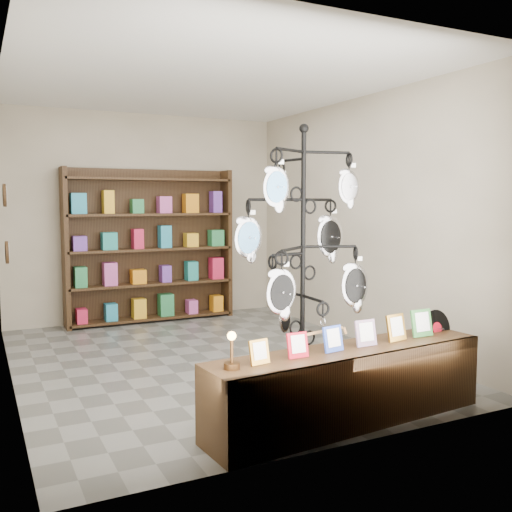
% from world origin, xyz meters
% --- Properties ---
extents(ground, '(5.00, 5.00, 0.00)m').
position_xyz_m(ground, '(0.00, 0.00, 0.00)').
color(ground, slate).
rests_on(ground, ground).
extents(room_envelope, '(5.00, 5.00, 5.00)m').
position_xyz_m(room_envelope, '(0.00, 0.00, 1.85)').
color(room_envelope, beige).
rests_on(room_envelope, ground).
extents(display_tree, '(1.20, 1.11, 2.36)m').
position_xyz_m(display_tree, '(0.14, -1.74, 1.36)').
color(display_tree, black).
rests_on(display_tree, ground).
extents(front_shelf, '(2.45, 0.69, 0.85)m').
position_xyz_m(front_shelf, '(0.32, -2.16, 0.30)').
color(front_shelf, black).
rests_on(front_shelf, ground).
extents(back_shelving, '(2.42, 0.36, 2.20)m').
position_xyz_m(back_shelving, '(0.00, 2.30, 1.03)').
color(back_shelving, black).
rests_on(back_shelving, ground).
extents(wall_clocks, '(0.03, 0.24, 0.84)m').
position_xyz_m(wall_clocks, '(-1.97, 0.80, 1.50)').
color(wall_clocks, black).
rests_on(wall_clocks, ground).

